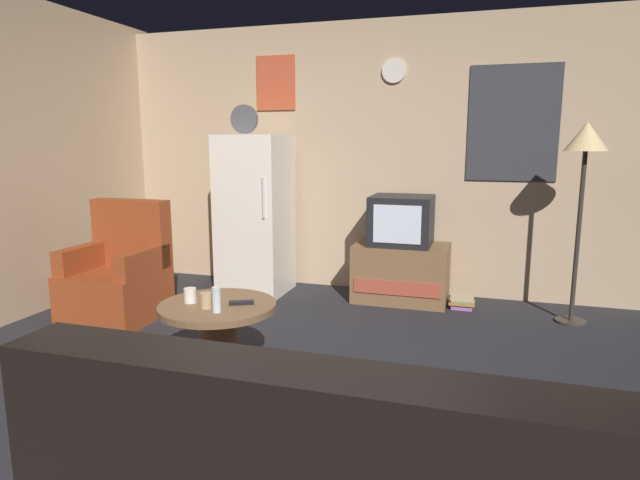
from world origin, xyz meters
TOP-DOWN VIEW (x-y plane):
  - ground_plane at (0.00, 0.00)m, footprint 12.00×12.00m
  - wall_with_art at (0.01, 2.45)m, footprint 5.20×0.12m
  - fridge at (-0.99, 1.97)m, footprint 0.60×0.62m
  - tv_stand at (0.40, 2.09)m, footprint 0.84×0.53m
  - crt_tv at (0.39, 2.09)m, footprint 0.54×0.51m
  - standing_lamp at (1.81, 1.88)m, footprint 0.32×0.32m
  - coffee_table at (-0.43, 0.14)m, footprint 0.72×0.72m
  - wine_glass at (-0.36, -0.01)m, footprint 0.05×0.05m
  - mug_ceramic_white at (-0.61, 0.12)m, footprint 0.08×0.08m
  - mug_ceramic_tan at (-0.46, 0.05)m, footprint 0.08×0.08m
  - remote_control at (-0.29, 0.17)m, footprint 0.15×0.10m
  - armchair at (-1.76, 0.92)m, footprint 0.68×0.68m
  - book_stack at (0.95, 2.00)m, footprint 0.22×0.18m

SIDE VIEW (x-z plane):
  - ground_plane at x=0.00m, z-range 0.00..0.00m
  - book_stack at x=0.95m, z-range 0.00..0.11m
  - coffee_table at x=-0.43m, z-range 0.00..0.46m
  - tv_stand at x=0.40m, z-range 0.00..0.52m
  - armchair at x=-1.76m, z-range -0.14..0.82m
  - remote_control at x=-0.29m, z-range 0.46..0.49m
  - mug_ceramic_white at x=-0.61m, z-range 0.46..0.55m
  - mug_ceramic_tan at x=-0.46m, z-range 0.46..0.55m
  - wine_glass at x=-0.36m, z-range 0.46..0.61m
  - crt_tv at x=0.39m, z-range 0.52..0.96m
  - fridge at x=-0.99m, z-range -0.13..1.64m
  - wall_with_art at x=0.01m, z-range 0.01..2.55m
  - standing_lamp at x=1.81m, z-range 0.56..2.15m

